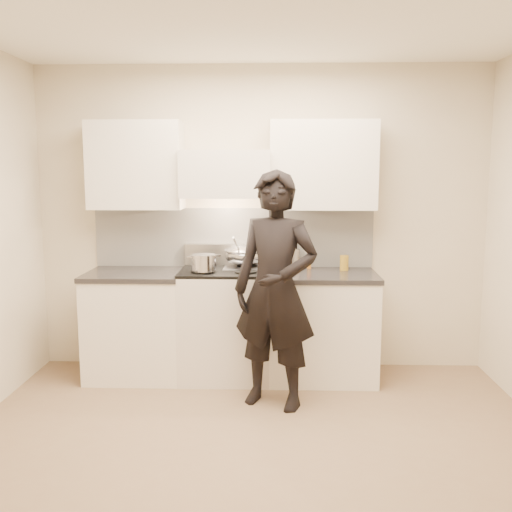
# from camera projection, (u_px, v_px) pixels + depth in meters

# --- Properties ---
(ground_plane) EXTENTS (4.00, 4.00, 0.00)m
(ground_plane) POSITION_uv_depth(u_px,v_px,m) (255.00, 456.00, 3.59)
(ground_plane) COLOR #7E654A
(room_shell) EXTENTS (4.04, 3.54, 2.70)m
(room_shell) POSITION_uv_depth(u_px,v_px,m) (248.00, 199.00, 3.72)
(room_shell) COLOR beige
(room_shell) RESTS_ON ground
(stove) EXTENTS (0.76, 0.65, 0.96)m
(stove) POSITION_uv_depth(u_px,v_px,m) (226.00, 323.00, 4.93)
(stove) COLOR beige
(stove) RESTS_ON ground
(counter_right) EXTENTS (0.92, 0.67, 0.92)m
(counter_right) POSITION_uv_depth(u_px,v_px,m) (322.00, 325.00, 4.91)
(counter_right) COLOR silver
(counter_right) RESTS_ON ground
(counter_left) EXTENTS (0.82, 0.67, 0.92)m
(counter_left) POSITION_uv_depth(u_px,v_px,m) (136.00, 324.00, 4.96)
(counter_left) COLOR silver
(counter_left) RESTS_ON ground
(wok) EXTENTS (0.35, 0.43, 0.28)m
(wok) POSITION_uv_depth(u_px,v_px,m) (244.00, 255.00, 4.97)
(wok) COLOR silver
(wok) RESTS_ON stove
(stock_pot) EXTENTS (0.27, 0.27, 0.14)m
(stock_pot) POSITION_uv_depth(u_px,v_px,m) (204.00, 263.00, 4.71)
(stock_pot) COLOR silver
(stock_pot) RESTS_ON stove
(utensil_crock) EXTENTS (0.12, 0.12, 0.33)m
(utensil_crock) POSITION_uv_depth(u_px,v_px,m) (293.00, 257.00, 5.05)
(utensil_crock) COLOR #A1A1A1
(utensil_crock) RESTS_ON counter_right
(spice_jar) EXTENTS (0.04, 0.04, 0.09)m
(spice_jar) POSITION_uv_depth(u_px,v_px,m) (309.00, 264.00, 5.04)
(spice_jar) COLOR orange
(spice_jar) RESTS_ON counter_right
(oil_glass) EXTENTS (0.07, 0.07, 0.13)m
(oil_glass) POSITION_uv_depth(u_px,v_px,m) (344.00, 263.00, 4.97)
(oil_glass) COLOR #A47D20
(oil_glass) RESTS_ON counter_right
(person) EXTENTS (0.77, 0.64, 1.79)m
(person) POSITION_uv_depth(u_px,v_px,m) (275.00, 290.00, 4.26)
(person) COLOR black
(person) RESTS_ON ground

